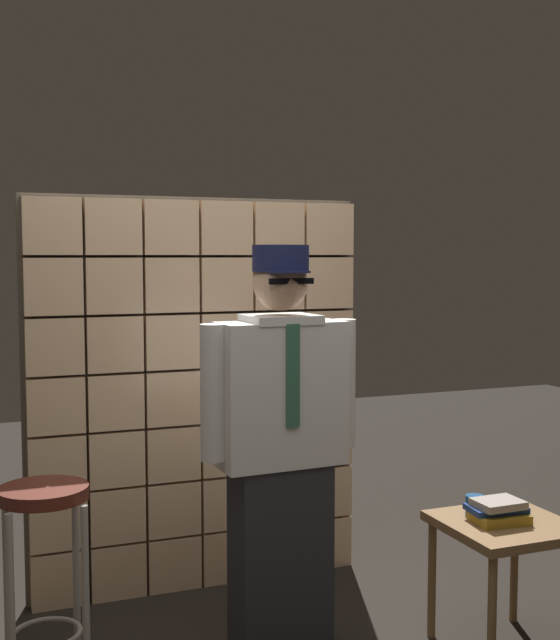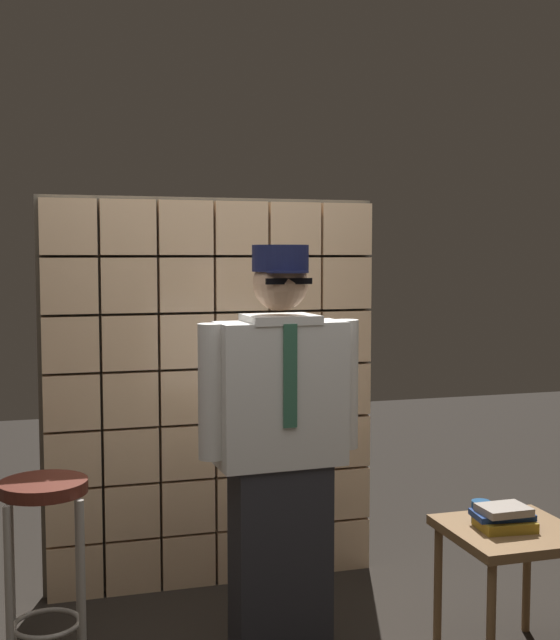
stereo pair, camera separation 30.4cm
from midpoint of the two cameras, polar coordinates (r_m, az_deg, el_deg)
The scene contains 6 objects.
glass_block_wall at distance 4.21m, azimuth -2.55°, elevation -5.20°, with size 1.72×0.10×2.00m.
standing_person at distance 3.42m, azimuth 2.60°, elevation -8.82°, with size 0.69×0.30×1.73m.
bar_stool at distance 3.40m, azimuth -13.47°, elevation -14.23°, with size 0.34×0.34×0.82m.
side_table at distance 3.70m, azimuth 18.10°, elevation -14.69°, with size 0.52×0.52×0.57m.
book_stack at distance 3.64m, azimuth 17.63°, elevation -12.94°, with size 0.25×0.20×0.10m.
coffee_mug at distance 3.69m, azimuth 16.16°, elevation -12.66°, with size 0.13×0.08×0.09m.
Camera 2 is at (-0.83, -2.74, 1.70)m, focal length 46.24 mm.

